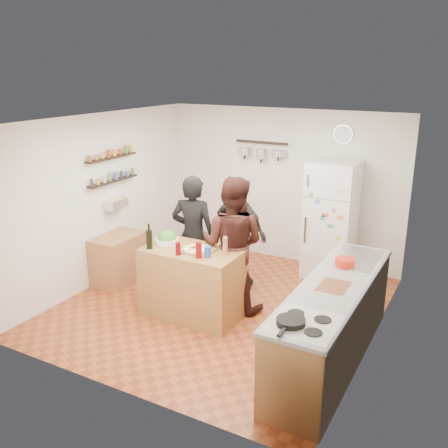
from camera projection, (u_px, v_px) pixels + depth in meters
The scene contains 26 objects.
room_shell at pixel (234, 211), 6.74m from camera, with size 4.20×4.20×4.20m.
prep_island at pixel (193, 282), 6.45m from camera, with size 1.25×0.72×0.91m, color olive.
pizza_board at pixel (197, 250), 6.25m from camera, with size 0.42×0.34×0.02m, color brown.
pizza at pixel (197, 249), 6.25m from camera, with size 0.34×0.34×0.02m, color beige.
salad_bowl at pixel (167, 241), 6.53m from camera, with size 0.31×0.31×0.06m, color silver.
wine_bottle at pixel (149, 239), 6.32m from camera, with size 0.08×0.08×0.24m, color black.
wine_glass_near at pixel (178, 249), 6.11m from camera, with size 0.06×0.06×0.16m, color #4E0607.
wine_glass_far at pixel (199, 250), 6.01m from camera, with size 0.08×0.08×0.19m, color #610908.
pepper_mill at pixel (225, 247), 6.12m from camera, with size 0.06×0.06×0.19m, color #996140.
salt_canister at pixel (208, 252), 6.05m from camera, with size 0.08×0.08×0.13m, color #1B4299.
person_left at pixel (193, 236), 6.97m from camera, with size 0.63×0.41×1.72m, color black.
person_center at pixel (232, 244), 6.51m from camera, with size 0.88×0.68×1.81m, color black.
person_back at pixel (239, 233), 7.20m from camera, with size 0.97×0.40×1.65m, color #292725.
counter_run at pixel (332, 324), 5.42m from camera, with size 0.63×2.63×0.90m, color #9E7042.
stove_top at pixel (304, 324), 4.49m from camera, with size 0.60×0.62×0.02m, color white.
skillet at pixel (291, 321), 4.46m from camera, with size 0.27×0.27×0.05m, color black.
sink at pixel (356, 259), 5.99m from camera, with size 0.50×0.80×0.03m, color silver.
cutting_board at pixel (333, 287), 5.24m from camera, with size 0.30×0.40×0.02m, color brown.
red_bowl at pixel (345, 262), 5.74m from camera, with size 0.23×0.23×0.10m, color red.
fridge at pixel (331, 220), 7.55m from camera, with size 0.70×0.68×1.80m, color white.
wall_clock at pixel (343, 134), 7.45m from camera, with size 0.30×0.30×0.03m, color silver.
spice_shelf_lower at pixel (113, 181), 7.39m from camera, with size 0.12×1.00×0.03m, color black.
spice_shelf_upper at pixel (112, 157), 7.29m from camera, with size 0.12×1.00×0.03m, color black.
produce_basket at pixel (116, 204), 7.49m from camera, with size 0.18×0.35×0.14m, color silver.
side_table at pixel (119, 259), 7.48m from camera, with size 0.50×0.80×0.73m, color #A97447.
pot_rack at pixel (261, 142), 8.04m from camera, with size 0.90×0.04×0.04m, color black.
Camera 1 is at (2.99, -5.36, 3.13)m, focal length 40.00 mm.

